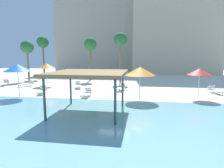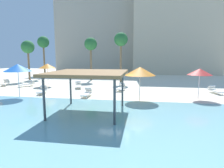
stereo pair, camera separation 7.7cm
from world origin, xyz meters
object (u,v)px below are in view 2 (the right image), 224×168
object	(u,v)px
beach_umbrella_blue_4	(18,68)
lounge_chair_2	(121,87)
beach_umbrella_red_6	(200,72)
lounge_chair_3	(43,90)
palm_tree_0	(43,43)
lounge_chair_4	(215,90)
beach_umbrella_orange_3	(140,71)
beach_umbrella_orange_1	(47,66)
palm_tree_1	(28,48)
shade_pavilion	(88,74)
lounge_chair_6	(78,85)
palm_tree_3	(121,41)
lounge_chair_0	(28,83)
lounge_chair_5	(87,93)
palm_tree_2	(91,45)
lounge_chair_1	(5,83)

from	to	relation	value
beach_umbrella_blue_4	lounge_chair_2	world-z (taller)	beach_umbrella_blue_4
beach_umbrella_red_6	lounge_chair_3	distance (m)	14.44
beach_umbrella_red_6	palm_tree_0	world-z (taller)	palm_tree_0
lounge_chair_4	palm_tree_0	size ratio (longest dim) A/B	0.29
beach_umbrella_orange_3	beach_umbrella_red_6	distance (m)	5.11
beach_umbrella_orange_1	palm_tree_1	distance (m)	7.43
beach_umbrella_orange_1	shade_pavilion	bearing A→B (deg)	-51.63
lounge_chair_6	palm_tree_3	world-z (taller)	palm_tree_3
lounge_chair_0	lounge_chair_6	world-z (taller)	same
beach_umbrella_orange_1	lounge_chair_3	xyz separation A→B (m)	(1.98, -4.90, -2.10)
lounge_chair_5	palm_tree_2	world-z (taller)	palm_tree_2
beach_umbrella_orange_1	lounge_chair_3	distance (m)	5.68
beach_umbrella_orange_3	palm_tree_1	size ratio (longest dim) A/B	0.46
beach_umbrella_orange_1	lounge_chair_6	world-z (taller)	beach_umbrella_orange_1
shade_pavilion	palm_tree_3	size ratio (longest dim) A/B	0.67
beach_umbrella_orange_3	lounge_chair_6	size ratio (longest dim) A/B	1.39
lounge_chair_2	lounge_chair_4	world-z (taller)	same
beach_umbrella_orange_3	lounge_chair_2	bearing A→B (deg)	114.94
lounge_chair_3	lounge_chair_2	bearing A→B (deg)	97.43
beach_umbrella_blue_4	lounge_chair_0	size ratio (longest dim) A/B	1.52
beach_umbrella_orange_3	palm_tree_0	size ratio (longest dim) A/B	0.40
lounge_chair_6	beach_umbrella_orange_1	bearing A→B (deg)	-126.32
beach_umbrella_red_6	lounge_chair_4	bearing A→B (deg)	51.15
lounge_chair_3	palm_tree_2	distance (m)	12.39
beach_umbrella_orange_1	palm_tree_1	xyz separation A→B (m)	(-5.37, 4.52, 2.43)
palm_tree_2	lounge_chair_2	bearing A→B (deg)	-56.27
lounge_chair_6	palm_tree_1	size ratio (longest dim) A/B	0.33
shade_pavilion	beach_umbrella_red_6	distance (m)	9.72
lounge_chair_3	lounge_chair_5	distance (m)	4.70
lounge_chair_6	beach_umbrella_red_6	bearing A→B (deg)	53.00
lounge_chair_0	palm_tree_0	world-z (taller)	palm_tree_0
lounge_chair_5	beach_umbrella_orange_1	bearing A→B (deg)	-130.65
beach_umbrella_orange_3	lounge_chair_2	distance (m)	5.20
lounge_chair_1	lounge_chair_3	xyz separation A→B (m)	(7.28, -4.11, 0.00)
lounge_chair_6	palm_tree_1	world-z (taller)	palm_tree_1
lounge_chair_5	palm_tree_3	distance (m)	12.06
lounge_chair_6	palm_tree_3	bearing A→B (deg)	126.93
lounge_chair_5	palm_tree_0	bearing A→B (deg)	-140.70
palm_tree_2	lounge_chair_4	bearing A→B (deg)	-29.59
shade_pavilion	beach_umbrella_orange_3	size ratio (longest dim) A/B	1.68
beach_umbrella_orange_1	beach_umbrella_orange_3	bearing A→B (deg)	-29.10
lounge_chair_6	palm_tree_0	size ratio (longest dim) A/B	0.29
beach_umbrella_blue_4	lounge_chair_6	distance (m)	6.91
beach_umbrella_red_6	palm_tree_2	distance (m)	17.08
beach_umbrella_orange_1	lounge_chair_3	world-z (taller)	beach_umbrella_orange_1
beach_umbrella_orange_3	lounge_chair_4	distance (m)	8.64
lounge_chair_6	palm_tree_1	xyz separation A→B (m)	(-9.72, 5.81, 4.52)
lounge_chair_3	palm_tree_0	size ratio (longest dim) A/B	0.29
beach_umbrella_orange_3	palm_tree_3	bearing A→B (deg)	104.12
beach_umbrella_blue_4	lounge_chair_6	world-z (taller)	beach_umbrella_blue_4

